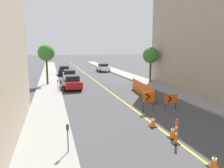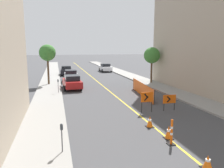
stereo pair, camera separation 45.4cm
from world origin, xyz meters
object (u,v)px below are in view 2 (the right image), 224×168
object	(u,v)px
traffic_cone_third	(208,162)
traffic_cone_fifth	(150,122)
parked_car_opposite_side	(105,68)
parking_meter_near_curb	(62,132)
arrow_barricade_primary	(147,98)
delineator_post_rear	(172,134)
traffic_cone_fourth	(169,132)
parked_car_curb_mid	(71,75)
parked_car_curb_near	(72,82)
parking_meter_far_curb	(58,83)
street_tree_left_near	(47,53)
arrow_barricade_secondary	(169,100)
street_tree_right_near	(152,56)
parked_car_curb_far	(66,70)

from	to	relation	value
traffic_cone_third	traffic_cone_fifth	distance (m)	4.78
parked_car_opposite_side	parking_meter_near_curb	world-z (taller)	parked_car_opposite_side
arrow_barricade_primary	parked_car_opposite_side	world-z (taller)	parked_car_opposite_side
delineator_post_rear	traffic_cone_fourth	bearing A→B (deg)	71.88
parking_meter_near_curb	parked_car_curb_mid	bearing A→B (deg)	85.17
traffic_cone_third	traffic_cone_fourth	xyz separation A→B (m)	(-0.06, 2.98, 0.07)
parked_car_curb_mid	delineator_post_rear	bearing A→B (deg)	-78.84
parked_car_curb_near	parked_car_curb_mid	distance (m)	6.19
traffic_cone_third	parking_meter_far_curb	bearing A→B (deg)	109.05
parked_car_curb_near	street_tree_left_near	xyz separation A→B (m)	(-2.67, 3.35, 3.21)
parked_car_curb_near	parking_meter_far_curb	bearing A→B (deg)	-125.68
traffic_cone_fourth	parked_car_curb_mid	world-z (taller)	parked_car_curb_mid
arrow_barricade_secondary	parking_meter_near_curb	distance (m)	9.46
arrow_barricade_primary	parking_meter_near_curb	bearing A→B (deg)	-143.39
parking_meter_near_curb	arrow_barricade_primary	bearing A→B (deg)	39.37
street_tree_right_near	arrow_barricade_secondary	bearing A→B (deg)	-108.24
arrow_barricade_primary	parked_car_curb_near	world-z (taller)	parked_car_curb_near
arrow_barricade_primary	street_tree_right_near	distance (m)	13.39
street_tree_left_near	parked_car_curb_near	bearing A→B (deg)	-51.48
delineator_post_rear	parked_car_opposite_side	size ratio (longest dim) A/B	0.30
parked_car_opposite_side	parking_meter_far_curb	size ratio (longest dim) A/B	3.17
traffic_cone_fifth	arrow_barricade_primary	xyz separation A→B (m)	(1.02, 2.84, 0.73)
traffic_cone_fourth	parked_car_opposite_side	size ratio (longest dim) A/B	0.16
parked_car_curb_near	parking_meter_far_curb	size ratio (longest dim) A/B	3.21
arrow_barricade_primary	parked_car_opposite_side	distance (m)	27.90
arrow_barricade_primary	parked_car_curb_near	distance (m)	11.58
parked_car_curb_far	parked_car_opposite_side	world-z (taller)	same
traffic_cone_fifth	arrow_barricade_primary	size ratio (longest dim) A/B	0.45
traffic_cone_third	parked_car_curb_far	size ratio (longest dim) A/B	0.13
traffic_cone_fourth	parked_car_curb_far	xyz separation A→B (m)	(-3.83, 28.81, 0.45)
traffic_cone_third	parked_car_opposite_side	world-z (taller)	parked_car_opposite_side
parked_car_curb_near	delineator_post_rear	bearing A→B (deg)	-80.34
delineator_post_rear	arrow_barricade_secondary	size ratio (longest dim) A/B	1.07
traffic_cone_third	parked_car_curb_far	xyz separation A→B (m)	(-3.89, 31.79, 0.52)
traffic_cone_fourth	street_tree_left_near	xyz separation A→B (m)	(-6.50, 18.61, 3.67)
parked_car_curb_mid	parked_car_opposite_side	bearing A→B (deg)	58.43
parked_car_curb_far	parking_meter_far_curb	size ratio (longest dim) A/B	3.21
parked_car_curb_near	parked_car_opposite_side	distance (m)	18.76
traffic_cone_fourth	street_tree_left_near	bearing A→B (deg)	109.24
parked_car_curb_mid	parking_meter_far_curb	size ratio (longest dim) A/B	3.20
arrow_barricade_secondary	parked_car_curb_far	bearing A→B (deg)	107.04
parking_meter_far_curb	street_tree_right_near	distance (m)	12.68
traffic_cone_third	parked_car_curb_far	distance (m)	32.03
parked_car_curb_far	parking_meter_near_curb	xyz separation A→B (m)	(-1.56, -29.24, 0.27)
parking_meter_near_curb	parking_meter_far_curb	bearing A→B (deg)	90.00
traffic_cone_third	parked_car_curb_mid	bearing A→B (deg)	98.39
traffic_cone_third	street_tree_left_near	xyz separation A→B (m)	(-6.55, 21.58, 3.73)
traffic_cone_fourth	parked_car_curb_mid	bearing A→B (deg)	99.39
parked_car_opposite_side	street_tree_left_near	distance (m)	17.52
traffic_cone_fourth	parking_meter_near_curb	bearing A→B (deg)	-175.51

